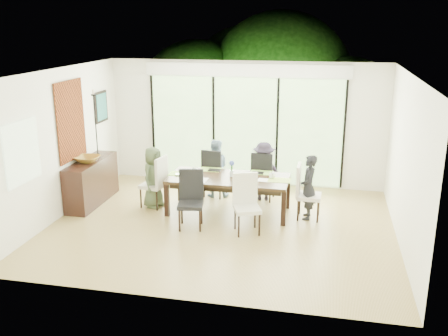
% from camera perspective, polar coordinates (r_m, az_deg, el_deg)
% --- Properties ---
extents(floor, '(6.00, 5.00, 0.01)m').
position_cam_1_polar(floor, '(8.93, -0.33, -6.64)').
color(floor, olive).
rests_on(floor, ground).
extents(ceiling, '(6.00, 5.00, 0.01)m').
position_cam_1_polar(ceiling, '(8.25, -0.37, 10.94)').
color(ceiling, white).
rests_on(ceiling, wall_back).
extents(wall_back, '(6.00, 0.02, 2.70)m').
position_cam_1_polar(wall_back, '(10.89, 2.47, 5.08)').
color(wall_back, white).
rests_on(wall_back, floor).
extents(wall_front, '(6.00, 0.02, 2.70)m').
position_cam_1_polar(wall_front, '(6.17, -5.31, -4.03)').
color(wall_front, white).
rests_on(wall_front, floor).
extents(wall_left, '(0.02, 5.00, 2.70)m').
position_cam_1_polar(wall_left, '(9.57, -18.27, 2.65)').
color(wall_left, beige).
rests_on(wall_left, floor).
extents(wall_right, '(0.02, 5.00, 2.70)m').
position_cam_1_polar(wall_right, '(8.40, 20.15, 0.61)').
color(wall_right, beige).
rests_on(wall_right, floor).
extents(glass_doors, '(4.20, 0.02, 2.30)m').
position_cam_1_polar(glass_doors, '(10.88, 2.42, 4.27)').
color(glass_doors, '#598C3F').
rests_on(glass_doors, wall_back).
extents(blinds_header, '(4.40, 0.06, 0.28)m').
position_cam_1_polar(blinds_header, '(10.67, 2.50, 11.10)').
color(blinds_header, white).
rests_on(blinds_header, wall_back).
extents(mullion_a, '(0.05, 0.04, 2.30)m').
position_cam_1_polar(mullion_a, '(11.40, -8.09, 4.68)').
color(mullion_a, black).
rests_on(mullion_a, wall_back).
extents(mullion_b, '(0.05, 0.04, 2.30)m').
position_cam_1_polar(mullion_b, '(11.01, -1.19, 4.42)').
color(mullion_b, black).
rests_on(mullion_b, wall_back).
extents(mullion_c, '(0.05, 0.04, 2.30)m').
position_cam_1_polar(mullion_c, '(10.78, 6.09, 4.08)').
color(mullion_c, black).
rests_on(mullion_c, wall_back).
extents(mullion_d, '(0.05, 0.04, 2.30)m').
position_cam_1_polar(mullion_d, '(10.74, 13.55, 3.65)').
color(mullion_d, black).
rests_on(mullion_d, wall_back).
extents(side_window, '(0.02, 0.90, 1.00)m').
position_cam_1_polar(side_window, '(8.53, -22.08, 1.68)').
color(side_window, '#8CAD7F').
rests_on(side_window, wall_left).
extents(deck, '(6.00, 1.80, 0.10)m').
position_cam_1_polar(deck, '(12.09, 3.08, -0.61)').
color(deck, brown).
rests_on(deck, ground).
extents(rail_top, '(6.00, 0.08, 0.06)m').
position_cam_1_polar(rail_top, '(12.69, 3.69, 3.02)').
color(rail_top, brown).
rests_on(rail_top, deck).
extents(foliage_left, '(3.20, 3.20, 3.20)m').
position_cam_1_polar(foliage_left, '(13.84, -3.09, 7.92)').
color(foliage_left, '#14380F').
rests_on(foliage_left, ground).
extents(foliage_mid, '(4.00, 4.00, 4.00)m').
position_cam_1_polar(foliage_mid, '(13.99, 6.40, 9.42)').
color(foliage_mid, '#14380F').
rests_on(foliage_mid, ground).
extents(foliage_right, '(2.80, 2.80, 2.80)m').
position_cam_1_polar(foliage_right, '(13.22, 13.79, 6.27)').
color(foliage_right, '#14380F').
rests_on(foliage_right, ground).
extents(foliage_far, '(3.60, 3.60, 3.60)m').
position_cam_1_polar(foliage_far, '(14.83, 2.75, 9.20)').
color(foliage_far, '#14380F').
rests_on(foliage_far, ground).
extents(table_top, '(2.23, 1.02, 0.06)m').
position_cam_1_polar(table_top, '(9.32, 0.52, -1.20)').
color(table_top, black).
rests_on(table_top, floor).
extents(table_apron, '(2.05, 0.84, 0.09)m').
position_cam_1_polar(table_apron, '(9.35, 0.52, -1.69)').
color(table_apron, black).
rests_on(table_apron, floor).
extents(table_leg_fl, '(0.08, 0.08, 0.64)m').
position_cam_1_polar(table_leg_fl, '(9.31, -6.56, -3.61)').
color(table_leg_fl, black).
rests_on(table_leg_fl, floor).
extents(table_leg_fr, '(0.08, 0.08, 0.64)m').
position_cam_1_polar(table_leg_fr, '(8.89, 6.82, -4.60)').
color(table_leg_fr, black).
rests_on(table_leg_fr, floor).
extents(table_leg_bl, '(0.08, 0.08, 0.64)m').
position_cam_1_polar(table_leg_bl, '(10.08, -5.03, -1.97)').
color(table_leg_bl, black).
rests_on(table_leg_bl, floor).
extents(table_leg_br, '(0.08, 0.08, 0.64)m').
position_cam_1_polar(table_leg_br, '(9.70, 7.30, -2.80)').
color(table_leg_br, black).
rests_on(table_leg_br, floor).
extents(chair_left_end, '(0.50, 0.50, 1.02)m').
position_cam_1_polar(chair_left_end, '(9.76, -8.15, -1.52)').
color(chair_left_end, beige).
rests_on(chair_left_end, floor).
extents(chair_right_end, '(0.44, 0.44, 1.02)m').
position_cam_1_polar(chair_right_end, '(9.21, 9.72, -2.71)').
color(chair_right_end, silver).
rests_on(chair_right_end, floor).
extents(chair_far_left, '(0.50, 0.50, 1.02)m').
position_cam_1_polar(chair_far_left, '(10.25, -1.00, -0.47)').
color(chair_far_left, black).
rests_on(chair_far_left, floor).
extents(chair_far_right, '(0.46, 0.46, 1.02)m').
position_cam_1_polar(chair_far_right, '(10.08, 4.54, -0.81)').
color(chair_far_right, black).
rests_on(chair_far_right, floor).
extents(chair_near_left, '(0.50, 0.50, 1.02)m').
position_cam_1_polar(chair_near_left, '(8.68, -3.86, -3.70)').
color(chair_near_left, black).
rests_on(chair_near_left, floor).
extents(chair_near_right, '(0.55, 0.55, 1.02)m').
position_cam_1_polar(chair_near_right, '(8.48, 2.68, -4.19)').
color(chair_near_right, white).
rests_on(chair_near_right, floor).
extents(person_left_end, '(0.47, 0.63, 1.20)m').
position_cam_1_polar(person_left_end, '(9.73, -8.06, -1.03)').
color(person_left_end, '#455538').
rests_on(person_left_end, floor).
extents(person_right_end, '(0.37, 0.57, 1.20)m').
position_cam_1_polar(person_right_end, '(9.18, 9.62, -2.18)').
color(person_right_end, black).
rests_on(person_right_end, floor).
extents(person_far_left, '(0.61, 0.44, 1.20)m').
position_cam_1_polar(person_far_left, '(10.21, -1.03, -0.03)').
color(person_far_left, '#7491A8').
rests_on(person_far_left, floor).
extents(person_far_right, '(0.61, 0.43, 1.20)m').
position_cam_1_polar(person_far_right, '(10.04, 4.54, -0.36)').
color(person_far_right, '#241E2D').
rests_on(person_far_right, floor).
extents(placemat_left, '(0.41, 0.30, 0.01)m').
position_cam_1_polar(placemat_left, '(9.53, -5.08, -0.66)').
color(placemat_left, '#87C044').
rests_on(placemat_left, table_top).
extents(placemat_right, '(0.41, 0.30, 0.01)m').
position_cam_1_polar(placemat_right, '(9.18, 6.35, -1.39)').
color(placemat_right, '#9EBF44').
rests_on(placemat_right, table_top).
extents(placemat_far_l, '(0.41, 0.30, 0.01)m').
position_cam_1_polar(placemat_far_l, '(9.78, -1.60, -0.17)').
color(placemat_far_l, '#91BE44').
rests_on(placemat_far_l, table_top).
extents(placemat_far_r, '(0.41, 0.30, 0.01)m').
position_cam_1_polar(placemat_far_r, '(9.60, 4.22, -0.52)').
color(placemat_far_r, '#84BC43').
rests_on(placemat_far_r, table_top).
extents(placemat_paper, '(0.41, 0.30, 0.01)m').
position_cam_1_polar(placemat_paper, '(9.15, -3.23, -1.36)').
color(placemat_paper, white).
rests_on(placemat_paper, table_top).
extents(tablet_far_l, '(0.24, 0.17, 0.01)m').
position_cam_1_polar(tablet_far_l, '(9.71, -1.09, -0.24)').
color(tablet_far_l, black).
rests_on(tablet_far_l, table_top).
extents(tablet_far_r, '(0.22, 0.16, 0.01)m').
position_cam_1_polar(tablet_far_r, '(9.56, 3.88, -0.55)').
color(tablet_far_r, black).
rests_on(tablet_far_r, table_top).
extents(papers, '(0.28, 0.20, 0.00)m').
position_cam_1_polar(papers, '(9.16, 4.76, -1.39)').
color(papers, white).
rests_on(papers, table_top).
extents(platter_base, '(0.24, 0.24, 0.02)m').
position_cam_1_polar(platter_base, '(9.15, -3.23, -1.28)').
color(platter_base, white).
rests_on(platter_base, table_top).
extents(platter_snacks, '(0.19, 0.19, 0.01)m').
position_cam_1_polar(platter_snacks, '(9.14, -3.23, -1.18)').
color(platter_snacks, '#CD6018').
rests_on(platter_snacks, table_top).
extents(vase, '(0.07, 0.07, 0.11)m').
position_cam_1_polar(vase, '(9.33, 0.89, -0.64)').
color(vase, silver).
rests_on(vase, table_top).
extents(hyacinth_stems, '(0.04, 0.04, 0.15)m').
position_cam_1_polar(hyacinth_stems, '(9.30, 0.89, 0.02)').
color(hyacinth_stems, '#337226').
rests_on(hyacinth_stems, table_top).
extents(hyacinth_blooms, '(0.10, 0.10, 0.10)m').
position_cam_1_polar(hyacinth_blooms, '(9.27, 0.89, 0.57)').
color(hyacinth_blooms, '#4758B1').
rests_on(hyacinth_blooms, table_top).
extents(laptop, '(0.34, 0.25, 0.02)m').
position_cam_1_polar(laptop, '(9.41, -4.68, -0.82)').
color(laptop, silver).
rests_on(laptop, table_top).
extents(cup_a, '(0.16, 0.16, 0.09)m').
position_cam_1_polar(cup_a, '(9.59, -3.40, -0.26)').
color(cup_a, white).
rests_on(cup_a, table_top).
extents(cup_b, '(0.13, 0.13, 0.09)m').
position_cam_1_polar(cup_b, '(9.18, 1.32, -1.03)').
color(cup_b, white).
rests_on(cup_b, table_top).
extents(cup_c, '(0.14, 0.14, 0.09)m').
position_cam_1_polar(cup_c, '(9.28, 5.50, -0.90)').
color(cup_c, white).
rests_on(cup_c, table_top).
extents(book, '(0.23, 0.26, 0.02)m').
position_cam_1_polar(book, '(9.31, 2.09, -0.99)').
color(book, white).
rests_on(book, table_top).
extents(sideboard, '(0.44, 1.56, 0.88)m').
position_cam_1_polar(sideboard, '(10.22, -14.88, -1.53)').
color(sideboard, black).
rests_on(sideboard, floor).
extents(bowl, '(0.46, 0.46, 0.11)m').
position_cam_1_polar(bowl, '(10.00, -15.34, 0.99)').
color(bowl, brown).
rests_on(bowl, sideboard).
extents(candlestick_base, '(0.10, 0.10, 0.04)m').
position_cam_1_polar(candlestick_base, '(10.39, -14.21, 1.45)').
color(candlestick_base, black).
rests_on(candlestick_base, sideboard).
extents(candlestick_shaft, '(0.02, 0.02, 1.22)m').
position_cam_1_polar(candlestick_shaft, '(10.26, -14.45, 4.76)').
color(candlestick_shaft, black).
rests_on(candlestick_shaft, sideboard).
extents(candlestick_pan, '(0.10, 0.10, 0.03)m').
position_cam_1_polar(candlestick_pan, '(10.16, -14.70, 8.08)').
color(candlestick_pan, black).
rests_on(candlestick_pan, sideboard).
extents(candle, '(0.04, 0.04, 0.10)m').
position_cam_1_polar(candle, '(10.15, -14.72, 8.41)').
color(candle, silver).
rests_on(candle, sideboard).
extents(tapestry, '(0.02, 1.00, 1.50)m').
position_cam_1_polar(tapestry, '(9.82, -17.10, 5.19)').
color(tapestry, maroon).
rests_on(tapestry, wall_left).
extents(art_frame, '(0.03, 0.55, 0.65)m').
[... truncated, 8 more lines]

